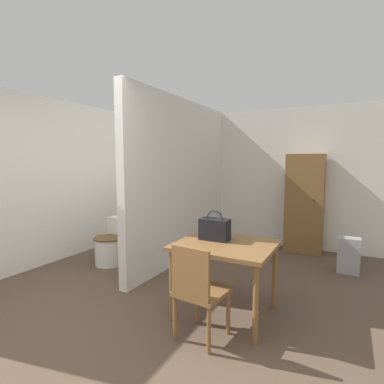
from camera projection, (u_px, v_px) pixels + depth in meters
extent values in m
plane|color=brown|center=(68.00, 366.00, 2.28)|extent=(16.00, 16.00, 0.00)
cube|color=white|center=(244.00, 177.00, 5.82)|extent=(5.35, 0.12, 2.50)
cube|color=white|center=(75.00, 180.00, 5.00)|extent=(0.12, 5.11, 2.50)
cube|color=white|center=(183.00, 181.00, 4.72)|extent=(0.12, 2.91, 2.50)
cube|color=brown|center=(226.00, 245.00, 2.99)|extent=(0.95, 0.83, 0.04)
cylinder|color=brown|center=(172.00, 285.00, 2.91)|extent=(0.05, 0.05, 0.70)
cylinder|color=brown|center=(256.00, 304.00, 2.53)|extent=(0.05, 0.05, 0.70)
cylinder|color=brown|center=(203.00, 264.00, 3.54)|extent=(0.05, 0.05, 0.70)
cylinder|color=brown|center=(275.00, 276.00, 3.15)|extent=(0.05, 0.05, 0.70)
cube|color=brown|center=(202.00, 292.00, 2.62)|extent=(0.44, 0.44, 0.04)
cube|color=brown|center=(190.00, 273.00, 2.44)|extent=(0.36, 0.07, 0.42)
cylinder|color=brown|center=(196.00, 303.00, 2.88)|extent=(0.04, 0.04, 0.40)
cylinder|color=brown|center=(228.00, 313.00, 2.69)|extent=(0.04, 0.04, 0.40)
cylinder|color=brown|center=(175.00, 318.00, 2.60)|extent=(0.04, 0.04, 0.40)
cylinder|color=brown|center=(209.00, 330.00, 2.41)|extent=(0.04, 0.04, 0.40)
cylinder|color=white|center=(109.00, 252.00, 4.52)|extent=(0.41, 0.41, 0.39)
cylinder|color=brown|center=(108.00, 238.00, 4.50)|extent=(0.43, 0.43, 0.02)
cube|color=white|center=(120.00, 226.00, 4.72)|extent=(0.38, 0.18, 0.28)
cube|color=black|center=(215.00, 229.00, 3.11)|extent=(0.30, 0.16, 0.22)
torus|color=black|center=(215.00, 219.00, 3.10)|extent=(0.18, 0.01, 0.18)
cube|color=brown|center=(304.00, 203.00, 5.10)|extent=(0.61, 0.34, 1.67)
sphere|color=black|center=(314.00, 200.00, 4.86)|extent=(0.02, 0.02, 0.02)
cube|color=#9E9EA3|center=(349.00, 255.00, 4.16)|extent=(0.29, 0.19, 0.50)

